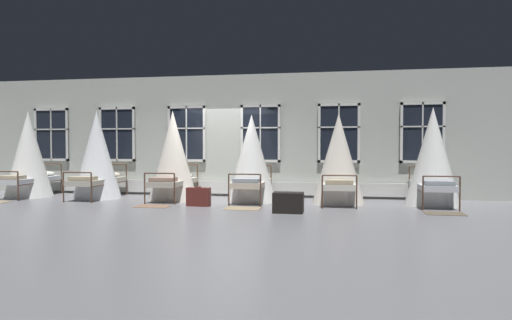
{
  "coord_description": "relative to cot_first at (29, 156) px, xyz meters",
  "views": [
    {
      "loc": [
        3.13,
        -11.25,
        1.41
      ],
      "look_at": [
        1.15,
        -0.12,
        1.07
      ],
      "focal_mm": 30.93,
      "sensor_mm": 36.0,
      "label": 1
    }
  ],
  "objects": [
    {
      "name": "cot_sixth",
      "position": [
        10.84,
        0.06,
        -0.02
      ],
      "size": [
        1.29,
        1.97,
        2.37
      ],
      "rotation": [
        0.0,
        0.0,
        1.56
      ],
      "color": "#4C3323",
      "rests_on": "ground"
    },
    {
      "name": "back_wall_with_windows",
      "position": [
        5.37,
        1.22,
        0.57
      ],
      "size": [
        16.31,
        0.1,
        3.46
      ],
      "primitive_type": "cube",
      "color": "#B2B7AD",
      "rests_on": "ground"
    },
    {
      "name": "cot_fourth",
      "position": [
        6.41,
        0.02,
        -0.08
      ],
      "size": [
        1.29,
        1.97,
        2.24
      ],
      "rotation": [
        0.0,
        0.0,
        1.58
      ],
      "color": "#4C3323",
      "rests_on": "ground"
    },
    {
      "name": "rug_third",
      "position": [
        4.29,
        -1.34,
        -1.16
      ],
      "size": [
        0.83,
        0.6,
        0.01
      ],
      "primitive_type": "cube",
      "rotation": [
        0.0,
        0.0,
        0.05
      ],
      "color": "brown",
      "rests_on": "ground"
    },
    {
      "name": "window_bank",
      "position": [
        5.37,
        1.1,
        -0.2
      ],
      "size": [
        11.98,
        0.1,
        2.52
      ],
      "color": "black",
      "rests_on": "ground"
    },
    {
      "name": "rug_sixth",
      "position": [
        10.79,
        -1.34,
        -1.16
      ],
      "size": [
        0.82,
        0.58,
        0.01
      ],
      "primitive_type": "cube",
      "rotation": [
        0.0,
        0.0,
        -0.03
      ],
      "color": "brown",
      "rests_on": "ground"
    },
    {
      "name": "rug_fourth",
      "position": [
        6.46,
        -1.34,
        -1.16
      ],
      "size": [
        0.8,
        0.56,
        0.01
      ],
      "primitive_type": "cube",
      "rotation": [
        0.0,
        0.0,
        -0.0
      ],
      "color": "#8E7A5B",
      "rests_on": "ground"
    },
    {
      "name": "cot_fifth",
      "position": [
        8.61,
        -0.02,
        -0.08
      ],
      "size": [
        1.29,
        1.97,
        2.24
      ],
      "rotation": [
        0.0,
        0.0,
        1.59
      ],
      "color": "#4C3323",
      "rests_on": "ground"
    },
    {
      "name": "cot_third",
      "position": [
        4.28,
        0.01,
        -0.02
      ],
      "size": [
        1.29,
        1.97,
        2.36
      ],
      "rotation": [
        0.0,
        0.0,
        1.58
      ],
      "color": "#4C3323",
      "rests_on": "ground"
    },
    {
      "name": "travel_trunk",
      "position": [
        7.54,
        -1.77,
        -0.94
      ],
      "size": [
        0.65,
        0.41,
        0.43
      ],
      "primitive_type": "cube",
      "rotation": [
        0.0,
        0.0,
        -0.02
      ],
      "color": "black",
      "rests_on": "ground"
    },
    {
      "name": "cot_first",
      "position": [
        0.0,
        0.0,
        0.0
      ],
      "size": [
        1.29,
        1.98,
        2.41
      ],
      "rotation": [
        0.0,
        0.0,
        1.6
      ],
      "color": "#4C3323",
      "rests_on": "ground"
    },
    {
      "name": "cot_second",
      "position": [
        2.12,
        -0.03,
        -0.01
      ],
      "size": [
        1.29,
        1.97,
        2.39
      ],
      "rotation": [
        0.0,
        0.0,
        1.58
      ],
      "color": "#4C3323",
      "rests_on": "ground"
    },
    {
      "name": "suitcase_dark",
      "position": [
        5.34,
        -1.1,
        -0.94
      ],
      "size": [
        0.57,
        0.24,
        0.47
      ],
      "rotation": [
        0.0,
        0.0,
        -0.05
      ],
      "color": "#5B231E",
      "rests_on": "ground"
    },
    {
      "name": "ground",
      "position": [
        5.37,
        0.14,
        -1.16
      ],
      "size": [
        30.62,
        30.62,
        0.0
      ],
      "primitive_type": "plane",
      "color": "slate"
    }
  ]
}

